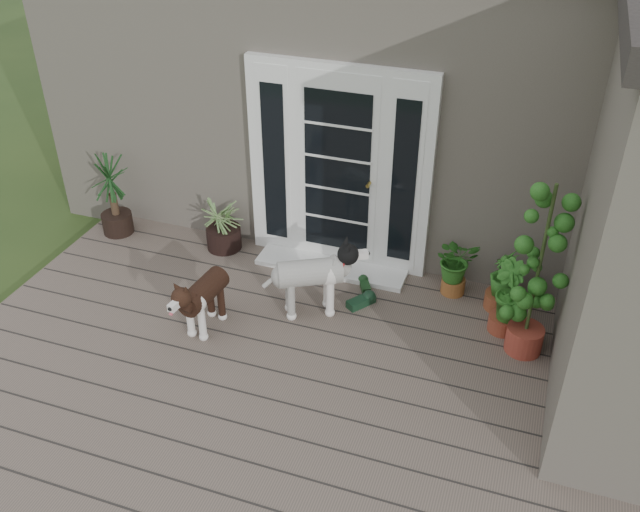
% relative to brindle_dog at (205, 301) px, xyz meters
% --- Properties ---
extents(deck, '(6.20, 4.60, 0.12)m').
position_rel_brindle_dog_xyz_m(deck, '(0.99, -0.68, -0.36)').
color(deck, '#6B5B4C').
rests_on(deck, ground).
extents(house_main, '(7.40, 4.00, 3.10)m').
position_rel_brindle_dog_xyz_m(house_main, '(0.99, 3.57, 1.13)').
color(house_main, '#665E54').
rests_on(house_main, ground).
extents(door_unit, '(1.90, 0.14, 2.15)m').
position_rel_brindle_dog_xyz_m(door_unit, '(0.79, 1.52, 0.77)').
color(door_unit, white).
rests_on(door_unit, deck).
extents(door_step, '(1.60, 0.40, 0.05)m').
position_rel_brindle_dog_xyz_m(door_step, '(0.79, 1.32, -0.28)').
color(door_step, white).
rests_on(door_step, deck).
extents(brindle_dog, '(0.39, 0.75, 0.60)m').
position_rel_brindle_dog_xyz_m(brindle_dog, '(0.00, 0.00, 0.00)').
color(brindle_dog, '#311B12').
rests_on(brindle_dog, deck).
extents(white_dog, '(0.88, 0.69, 0.68)m').
position_rel_brindle_dog_xyz_m(white_dog, '(0.84, 0.54, 0.04)').
color(white_dog, silver).
rests_on(white_dog, deck).
extents(spider_plant, '(0.66, 0.66, 0.68)m').
position_rel_brindle_dog_xyz_m(spider_plant, '(-0.46, 1.32, 0.04)').
color(spider_plant, '#818E57').
rests_on(spider_plant, deck).
extents(yucca, '(0.73, 0.73, 0.94)m').
position_rel_brindle_dog_xyz_m(yucca, '(-1.76, 1.22, 0.17)').
color(yucca, black).
rests_on(yucca, deck).
extents(herb_a, '(0.57, 0.57, 0.55)m').
position_rel_brindle_dog_xyz_m(herb_a, '(2.08, 1.32, -0.03)').
color(herb_a, '#1B4F16').
rests_on(herb_a, deck).
extents(herb_b, '(0.49, 0.49, 0.53)m').
position_rel_brindle_dog_xyz_m(herb_b, '(2.63, 0.88, -0.04)').
color(herb_b, '#245117').
rests_on(herb_b, deck).
extents(herb_c, '(0.35, 0.35, 0.50)m').
position_rel_brindle_dog_xyz_m(herb_c, '(2.56, 1.22, -0.05)').
color(herb_c, '#1C631C').
rests_on(herb_c, deck).
extents(sapling, '(0.53, 0.53, 1.74)m').
position_rel_brindle_dog_xyz_m(sapling, '(2.84, 0.65, 0.57)').
color(sapling, '#19581D').
rests_on(sapling, deck).
extents(clog_left, '(0.23, 0.29, 0.08)m').
position_rel_brindle_dog_xyz_m(clog_left, '(1.23, 1.10, -0.26)').
color(clog_left, '#173919').
rests_on(clog_left, deck).
extents(clog_right, '(0.33, 0.37, 0.10)m').
position_rel_brindle_dog_xyz_m(clog_right, '(1.27, 0.81, -0.25)').
color(clog_right, '#13301D').
rests_on(clog_right, deck).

